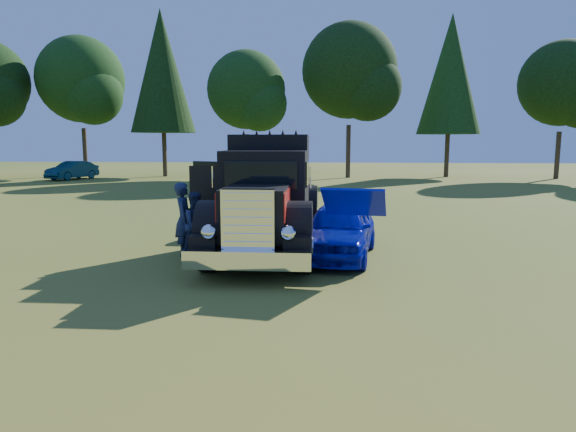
{
  "coord_description": "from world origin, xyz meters",
  "views": [
    {
      "loc": [
        2.29,
        -11.07,
        2.81
      ],
      "look_at": [
        1.4,
        0.8,
        1.09
      ],
      "focal_mm": 32.0,
      "sensor_mm": 36.0,
      "label": 1
    }
  ],
  "objects_px": {
    "diamond_t_truck": "(266,203)",
    "distant_teal_car": "(72,170)",
    "spectator_near": "(184,219)",
    "spectator_far": "(197,225)",
    "hotrod_coupe": "(339,229)"
  },
  "relations": [
    {
      "from": "diamond_t_truck",
      "to": "distant_teal_car",
      "type": "distance_m",
      "value": 30.29
    },
    {
      "from": "spectator_near",
      "to": "diamond_t_truck",
      "type": "bearing_deg",
      "value": -84.62
    },
    {
      "from": "spectator_near",
      "to": "spectator_far",
      "type": "bearing_deg",
      "value": -134.16
    },
    {
      "from": "diamond_t_truck",
      "to": "hotrod_coupe",
      "type": "xyz_separation_m",
      "value": [
        1.85,
        -0.44,
        -0.6
      ]
    },
    {
      "from": "spectator_far",
      "to": "distant_teal_car",
      "type": "relative_size",
      "value": 0.39
    },
    {
      "from": "spectator_near",
      "to": "spectator_far",
      "type": "height_order",
      "value": "spectator_near"
    },
    {
      "from": "spectator_far",
      "to": "hotrod_coupe",
      "type": "bearing_deg",
      "value": -42.45
    },
    {
      "from": "diamond_t_truck",
      "to": "spectator_far",
      "type": "height_order",
      "value": "diamond_t_truck"
    },
    {
      "from": "diamond_t_truck",
      "to": "distant_teal_car",
      "type": "height_order",
      "value": "diamond_t_truck"
    },
    {
      "from": "diamond_t_truck",
      "to": "distant_teal_car",
      "type": "relative_size",
      "value": 1.71
    },
    {
      "from": "hotrod_coupe",
      "to": "spectator_near",
      "type": "relative_size",
      "value": 2.37
    },
    {
      "from": "diamond_t_truck",
      "to": "spectator_far",
      "type": "distance_m",
      "value": 1.85
    },
    {
      "from": "diamond_t_truck",
      "to": "spectator_near",
      "type": "height_order",
      "value": "diamond_t_truck"
    },
    {
      "from": "diamond_t_truck",
      "to": "spectator_near",
      "type": "distance_m",
      "value": 2.1
    },
    {
      "from": "hotrod_coupe",
      "to": "spectator_near",
      "type": "xyz_separation_m",
      "value": [
        -3.84,
        -0.12,
        0.23
      ]
    }
  ]
}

